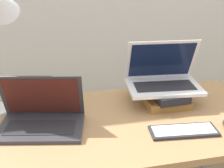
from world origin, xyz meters
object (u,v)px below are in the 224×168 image
object	(u,v)px
laptop_left	(41,117)
book_stack	(164,95)
wireless_keyboard	(184,131)
laptop_on_books	(163,77)

from	to	relation	value
laptop_left	book_stack	bearing A→B (deg)	9.95
book_stack	laptop_left	bearing A→B (deg)	-170.05
laptop_left	wireless_keyboard	bearing A→B (deg)	-17.20
laptop_left	book_stack	distance (m)	0.60
book_stack	wireless_keyboard	xyz separation A→B (m)	(-0.02, -0.28, -0.03)
laptop_left	laptop_on_books	bearing A→B (deg)	12.46
book_stack	laptop_on_books	distance (m)	0.09
wireless_keyboard	book_stack	bearing A→B (deg)	85.02
laptop_on_books	wireless_keyboard	xyz separation A→B (m)	(-0.02, -0.31, -0.12)
book_stack	wireless_keyboard	distance (m)	0.28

